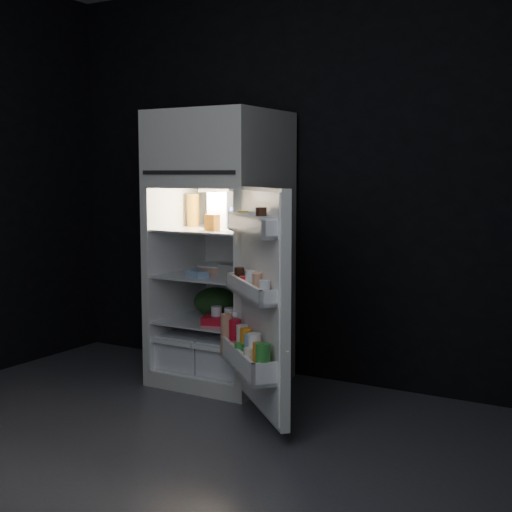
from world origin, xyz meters
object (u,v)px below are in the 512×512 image
Objects in this scene: milk_jug at (220,209)px; egg_carton at (237,271)px; yogurt_tray at (224,320)px; fridge_door at (258,305)px; refrigerator at (222,239)px.

egg_carton is (0.19, -0.10, -0.38)m from milk_jug.
fridge_door is at bearing -61.89° from yogurt_tray.
yogurt_tray is (0.17, -0.21, -0.69)m from milk_jug.
fridge_door is at bearing -44.44° from refrigerator.
milk_jug is at bearing 163.39° from egg_carton.
refrigerator is 0.20m from milk_jug.
refrigerator reaches higher than yogurt_tray.
refrigerator is 0.95m from fridge_door.
milk_jug is 0.75m from yogurt_tray.
egg_carton is (-0.50, 0.58, 0.08)m from fridge_door.
egg_carton is 0.93× the size of yogurt_tray.
refrigerator is at bearing 171.52° from egg_carton.
milk_jug reaches higher than yogurt_tray.
egg_carton reaches higher than yogurt_tray.
fridge_door is 4.44× the size of yogurt_tray.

